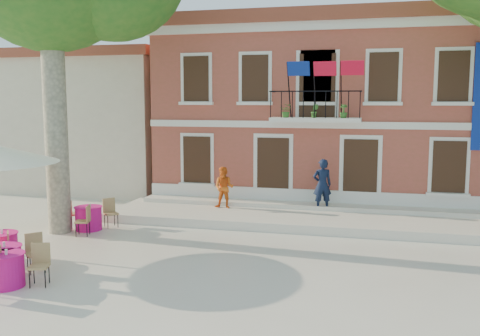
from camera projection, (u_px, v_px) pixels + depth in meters
name	position (u px, v px, depth m)	size (l,w,h in m)	color
ground	(218.00, 255.00, 14.61)	(90.00, 90.00, 0.00)	beige
main_building	(327.00, 110.00, 23.25)	(13.50, 9.59, 7.50)	#AB493D
neighbor_west	(100.00, 119.00, 27.09)	(9.40, 9.40, 6.40)	beige
terrace	(310.00, 219.00, 18.33)	(14.00, 3.40, 0.30)	silver
pedestrian_navy	(322.00, 185.00, 18.92)	(0.67, 0.44, 1.84)	black
pedestrian_orange	(224.00, 188.00, 19.30)	(0.73, 0.57, 1.50)	orange
cafe_table_0	(3.00, 260.00, 12.67)	(1.80, 1.82, 0.95)	#D71481
cafe_table_1	(5.00, 268.00, 12.04)	(1.84, 1.77, 0.95)	#D71481
cafe_table_2	(1.00, 246.00, 13.91)	(1.51, 1.77, 0.95)	#D71481
cafe_table_3	(88.00, 217.00, 17.33)	(1.80, 1.82, 0.95)	#D71481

